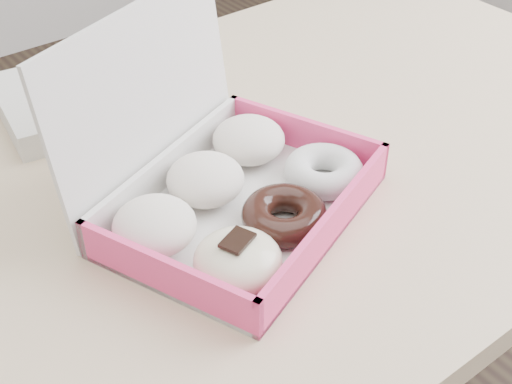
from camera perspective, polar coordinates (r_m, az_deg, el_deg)
table at (r=1.05m, az=3.03°, el=0.60°), size 1.20×0.80×0.75m
donut_box at (r=0.86m, az=-2.20°, el=0.36°), size 0.40×0.37×0.24m
newspapers at (r=1.10m, az=-13.37°, el=7.52°), size 0.28×0.24×0.04m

